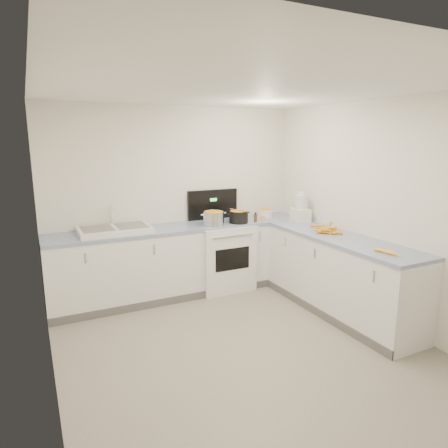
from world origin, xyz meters
name	(u,v)px	position (x,y,z in m)	size (l,w,h in m)	color
floor	(246,350)	(0.00, 0.00, 0.00)	(3.50, 4.00, 0.00)	gray
ceiling	(249,88)	(0.00, 0.00, 2.50)	(3.50, 4.00, 0.00)	white
wall_back	(176,200)	(0.00, 2.00, 1.25)	(3.50, 2.50, 0.00)	white
wall_front	(446,306)	(0.00, -2.00, 1.25)	(3.50, 2.50, 0.00)	white
wall_left	(43,250)	(-1.75, 0.00, 1.25)	(4.00, 2.50, 0.00)	white
wall_right	(382,213)	(1.75, 0.00, 1.25)	(4.00, 2.50, 0.00)	white
counter_back	(184,260)	(0.00, 1.70, 0.47)	(3.50, 0.62, 0.94)	white
counter_right	(339,275)	(1.45, 0.30, 0.47)	(0.62, 2.20, 0.94)	white
stove	(222,255)	(0.55, 1.69, 0.47)	(0.76, 0.65, 1.36)	white
sink	(115,230)	(-0.90, 1.70, 0.98)	(0.86, 0.52, 0.31)	white
steel_pot	(214,219)	(0.37, 1.55, 1.02)	(0.28, 0.28, 0.21)	silver
black_pot	(239,218)	(0.74, 1.55, 1.01)	(0.26, 0.26, 0.18)	black
wooden_spoon	(239,210)	(0.74, 1.55, 1.11)	(0.01, 0.01, 0.34)	#AD7A47
mixing_bowl	(265,213)	(1.31, 1.77, 0.99)	(0.24, 0.24, 0.11)	white
extract_bottle	(255,218)	(0.99, 1.52, 0.99)	(0.04, 0.04, 0.11)	#593319
spice_jar	(263,219)	(1.09, 1.48, 0.98)	(0.05, 0.05, 0.08)	#E5B266
food_processor	(301,209)	(1.56, 1.25, 1.12)	(0.24, 0.27, 0.42)	white
carrot_pile	(328,230)	(1.45, 0.55, 0.98)	(0.43, 0.41, 0.10)	orange
peeled_carrots	(388,252)	(1.36, -0.46, 0.96)	(0.11, 0.30, 0.04)	#FFAB26
peelings	(97,229)	(-1.11, 1.68, 1.02)	(0.21, 0.27, 0.01)	tan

